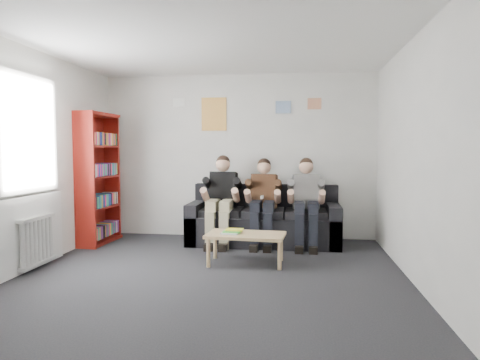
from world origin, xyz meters
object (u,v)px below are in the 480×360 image
at_px(coffee_table, 246,237).
at_px(person_middle, 263,202).
at_px(person_left, 221,200).
at_px(bookshelf, 99,178).
at_px(sofa, 264,222).
at_px(person_right, 306,202).

height_order(coffee_table, person_middle, person_middle).
bearing_deg(coffee_table, person_left, 115.41).
bearing_deg(bookshelf, sofa, 10.96).
xyz_separation_m(person_middle, person_right, (0.64, -0.00, 0.00)).
relative_size(person_left, person_middle, 1.03).
bearing_deg(person_middle, person_left, -172.60).
xyz_separation_m(bookshelf, person_middle, (2.55, 0.14, -0.34)).
height_order(sofa, person_middle, person_middle).
xyz_separation_m(coffee_table, person_left, (-0.51, 1.08, 0.34)).
distance_m(coffee_table, person_right, 1.37).
bearing_deg(coffee_table, bookshelf, 158.64).
height_order(person_left, person_right, person_left).
distance_m(bookshelf, coffee_table, 2.68).
height_order(sofa, coffee_table, sofa).
height_order(bookshelf, person_right, bookshelf).
relative_size(coffee_table, person_left, 0.71).
relative_size(sofa, bookshelf, 1.14).
distance_m(coffee_table, person_left, 1.24).
bearing_deg(person_right, person_middle, 173.86).
xyz_separation_m(coffee_table, person_right, (0.78, 1.08, 0.33)).
distance_m(person_left, person_right, 1.29).
bearing_deg(person_middle, person_right, 7.17).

